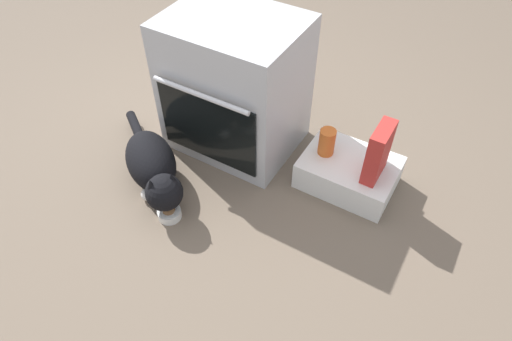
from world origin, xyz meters
TOP-DOWN VIEW (x-y plane):
  - ground at (0.00, 0.00)m, footprint 8.00×8.00m
  - oven at (-0.00, 0.35)m, footprint 0.65×0.55m
  - pantry_cabinet at (0.66, 0.36)m, footprint 0.46×0.34m
  - food_bowl at (0.02, -0.28)m, footprint 0.11×0.11m
  - cat at (-0.16, -0.15)m, footprint 0.70×0.53m
  - sauce_jar at (0.53, 0.35)m, footprint 0.08×0.08m
  - cereal_box at (0.78, 0.33)m, footprint 0.07×0.18m

SIDE VIEW (x-z plane):
  - ground at x=0.00m, z-range 0.00..0.00m
  - food_bowl at x=0.02m, z-range -0.01..0.06m
  - pantry_cabinet at x=0.66m, z-range 0.00..0.15m
  - cat at x=-0.16m, z-range 0.01..0.26m
  - sauce_jar at x=0.53m, z-range 0.15..0.29m
  - cereal_box at x=0.78m, z-range 0.15..0.43m
  - oven at x=0.00m, z-range 0.00..0.72m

